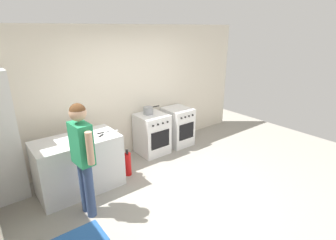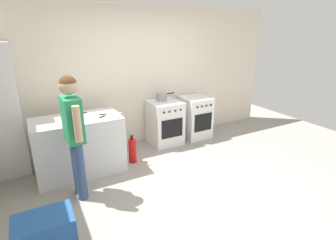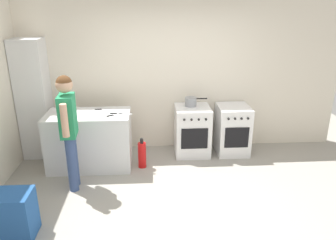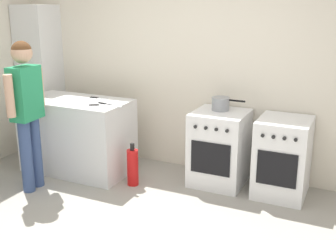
{
  "view_description": "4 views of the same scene",
  "coord_description": "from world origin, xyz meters",
  "px_view_note": "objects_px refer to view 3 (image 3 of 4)",
  "views": [
    {
      "loc": [
        -2.53,
        -2.64,
        2.55
      ],
      "look_at": [
        0.12,
        0.73,
        1.02
      ],
      "focal_mm": 28.0,
      "sensor_mm": 36.0,
      "label": 1
    },
    {
      "loc": [
        -1.9,
        -2.72,
        2.16
      ],
      "look_at": [
        -0.05,
        0.7,
        0.81
      ],
      "focal_mm": 28.0,
      "sensor_mm": 36.0,
      "label": 2
    },
    {
      "loc": [
        -0.39,
        -3.68,
        2.54
      ],
      "look_at": [
        -0.12,
        0.73,
        0.94
      ],
      "focal_mm": 35.0,
      "sensor_mm": 36.0,
      "label": 3
    },
    {
      "loc": [
        1.75,
        -2.78,
        2.03
      ],
      "look_at": [
        0.14,
        0.64,
        0.97
      ],
      "focal_mm": 45.0,
      "sensor_mm": 36.0,
      "label": 4
    }
  ],
  "objects_px": {
    "knife_bread": "(120,114)",
    "larder_cabinet": "(34,100)",
    "knife_utility": "(102,109)",
    "knife_chef": "(115,115)",
    "recycling_crate_lower": "(12,226)",
    "fire_extinguisher": "(142,155)",
    "person": "(68,123)",
    "oven_left": "(192,130)",
    "pot": "(191,102)",
    "recycling_crate_upper": "(8,205)",
    "oven_right": "(232,130)"
  },
  "relations": [
    {
      "from": "oven_right",
      "to": "fire_extinguisher",
      "type": "height_order",
      "value": "oven_right"
    },
    {
      "from": "person",
      "to": "recycling_crate_lower",
      "type": "distance_m",
      "value": 1.42
    },
    {
      "from": "pot",
      "to": "knife_utility",
      "type": "bearing_deg",
      "value": -169.76
    },
    {
      "from": "knife_utility",
      "to": "fire_extinguisher",
      "type": "xyz_separation_m",
      "value": [
        0.63,
        -0.29,
        -0.69
      ]
    },
    {
      "from": "fire_extinguisher",
      "to": "knife_chef",
      "type": "bearing_deg",
      "value": 179.04
    },
    {
      "from": "oven_left",
      "to": "recycling_crate_upper",
      "type": "height_order",
      "value": "oven_left"
    },
    {
      "from": "pot",
      "to": "oven_left",
      "type": "bearing_deg",
      "value": -70.86
    },
    {
      "from": "pot",
      "to": "knife_bread",
      "type": "xyz_separation_m",
      "value": [
        -1.17,
        -0.5,
        -0.02
      ]
    },
    {
      "from": "pot",
      "to": "knife_chef",
      "type": "xyz_separation_m",
      "value": [
        -1.24,
        -0.55,
        -0.02
      ]
    },
    {
      "from": "knife_utility",
      "to": "recycling_crate_lower",
      "type": "relative_size",
      "value": 0.48
    },
    {
      "from": "oven_left",
      "to": "recycling_crate_lower",
      "type": "height_order",
      "value": "oven_left"
    },
    {
      "from": "knife_bread",
      "to": "recycling_crate_upper",
      "type": "relative_size",
      "value": 0.67
    },
    {
      "from": "pot",
      "to": "recycling_crate_upper",
      "type": "relative_size",
      "value": 0.73
    },
    {
      "from": "oven_right",
      "to": "knife_chef",
      "type": "relative_size",
      "value": 3.0
    },
    {
      "from": "person",
      "to": "pot",
      "type": "bearing_deg",
      "value": 31.61
    },
    {
      "from": "oven_right",
      "to": "recycling_crate_lower",
      "type": "height_order",
      "value": "oven_right"
    },
    {
      "from": "knife_utility",
      "to": "person",
      "type": "bearing_deg",
      "value": -111.66
    },
    {
      "from": "larder_cabinet",
      "to": "recycling_crate_upper",
      "type": "bearing_deg",
      "value": -81.52
    },
    {
      "from": "knife_bread",
      "to": "pot",
      "type": "bearing_deg",
      "value": 23.21
    },
    {
      "from": "oven_right",
      "to": "knife_bread",
      "type": "bearing_deg",
      "value": -167.4
    },
    {
      "from": "recycling_crate_lower",
      "to": "larder_cabinet",
      "type": "relative_size",
      "value": 0.26
    },
    {
      "from": "oven_right",
      "to": "pot",
      "type": "relative_size",
      "value": 2.23
    },
    {
      "from": "knife_chef",
      "to": "person",
      "type": "xyz_separation_m",
      "value": [
        -0.57,
        -0.57,
        0.08
      ]
    },
    {
      "from": "recycling_crate_upper",
      "to": "knife_chef",
      "type": "bearing_deg",
      "value": 56.33
    },
    {
      "from": "knife_chef",
      "to": "knife_bread",
      "type": "xyz_separation_m",
      "value": [
        0.07,
        0.05,
        -0.0
      ]
    },
    {
      "from": "knife_chef",
      "to": "knife_utility",
      "type": "bearing_deg",
      "value": 130.21
    },
    {
      "from": "pot",
      "to": "recycling_crate_upper",
      "type": "height_order",
      "value": "pot"
    },
    {
      "from": "oven_right",
      "to": "knife_bread",
      "type": "xyz_separation_m",
      "value": [
        -1.9,
        -0.43,
        0.48
      ]
    },
    {
      "from": "knife_bread",
      "to": "person",
      "type": "distance_m",
      "value": 0.89
    },
    {
      "from": "larder_cabinet",
      "to": "fire_extinguisher",
      "type": "bearing_deg",
      "value": -18.05
    },
    {
      "from": "fire_extinguisher",
      "to": "knife_utility",
      "type": "bearing_deg",
      "value": 155.53
    },
    {
      "from": "knife_chef",
      "to": "larder_cabinet",
      "type": "xyz_separation_m",
      "value": [
        -1.39,
        0.57,
        0.1
      ]
    },
    {
      "from": "oven_right",
      "to": "fire_extinguisher",
      "type": "xyz_separation_m",
      "value": [
        -1.58,
        -0.48,
        -0.21
      ]
    },
    {
      "from": "pot",
      "to": "person",
      "type": "bearing_deg",
      "value": -148.39
    },
    {
      "from": "fire_extinguisher",
      "to": "recycling_crate_upper",
      "type": "bearing_deg",
      "value": -132.5
    },
    {
      "from": "person",
      "to": "fire_extinguisher",
      "type": "distance_m",
      "value": 1.36
    },
    {
      "from": "oven_left",
      "to": "larder_cabinet",
      "type": "xyz_separation_m",
      "value": [
        -2.65,
        0.1,
        0.57
      ]
    },
    {
      "from": "knife_utility",
      "to": "larder_cabinet",
      "type": "bearing_deg",
      "value": 165.69
    },
    {
      "from": "knife_chef",
      "to": "oven_right",
      "type": "bearing_deg",
      "value": 13.43
    },
    {
      "from": "knife_utility",
      "to": "larder_cabinet",
      "type": "height_order",
      "value": "larder_cabinet"
    },
    {
      "from": "oven_left",
      "to": "knife_chef",
      "type": "bearing_deg",
      "value": -159.53
    },
    {
      "from": "oven_left",
      "to": "person",
      "type": "relative_size",
      "value": 0.52
    },
    {
      "from": "knife_bread",
      "to": "larder_cabinet",
      "type": "bearing_deg",
      "value": 160.12
    },
    {
      "from": "knife_chef",
      "to": "recycling_crate_lower",
      "type": "relative_size",
      "value": 0.54
    },
    {
      "from": "knife_bread",
      "to": "oven_right",
      "type": "bearing_deg",
      "value": 12.6
    },
    {
      "from": "pot",
      "to": "knife_chef",
      "type": "bearing_deg",
      "value": -156.17
    },
    {
      "from": "oven_left",
      "to": "knife_chef",
      "type": "relative_size",
      "value": 3.0
    },
    {
      "from": "knife_chef",
      "to": "knife_bread",
      "type": "distance_m",
      "value": 0.08
    },
    {
      "from": "recycling_crate_lower",
      "to": "larder_cabinet",
      "type": "distance_m",
      "value": 2.36
    },
    {
      "from": "knife_utility",
      "to": "knife_bread",
      "type": "distance_m",
      "value": 0.39
    }
  ]
}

